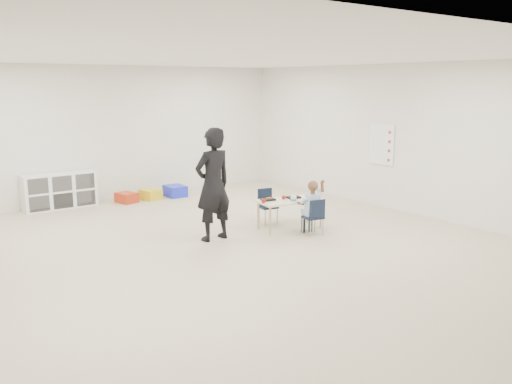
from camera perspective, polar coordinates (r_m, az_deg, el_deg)
room at (r=7.84m, az=-2.53°, el=3.84°), size 9.00×9.02×2.80m
table at (r=9.19m, az=3.56°, el=-2.31°), size 1.18×0.74×0.50m
chair_near at (r=8.85m, az=6.02°, el=-2.59°), size 0.34×0.32×0.60m
chair_far at (r=9.53m, az=1.28°, el=-1.52°), size 0.34×0.32×0.60m
child at (r=8.81m, az=6.04°, el=-1.49°), size 0.47×0.47×0.95m
lunch_tray_near at (r=9.25m, az=3.97°, el=-0.56°), size 0.24×0.20×0.03m
lunch_tray_far at (r=9.05m, az=1.30°, el=-0.80°), size 0.24×0.20×0.03m
milk_carton at (r=9.00m, az=3.97°, el=-0.67°), size 0.08×0.08×0.10m
bread_roll at (r=9.19m, az=5.63°, el=-0.55°), size 0.09×0.09×0.07m
apple_near at (r=9.14m, az=2.92°, el=-0.56°), size 0.07×0.07×0.07m
apple_far at (r=8.84m, az=0.81°, el=-0.95°), size 0.07×0.07×0.07m
cubby_shelf at (r=11.35m, az=-19.97°, el=0.12°), size 1.40×0.40×0.70m
rules_poster at (r=10.98m, az=13.08°, el=4.91°), size 0.02×0.60×0.80m
adult at (r=8.42m, az=-4.54°, el=0.79°), size 0.68×0.48×1.77m
bin_red at (r=11.54m, az=-13.46°, el=-0.58°), size 0.42×0.49×0.21m
bin_yellow at (r=11.76m, az=-11.06°, el=-0.24°), size 0.41×0.49×0.21m
bin_blue at (r=11.96m, az=-8.51°, el=0.11°), size 0.39×0.50×0.24m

